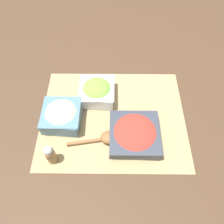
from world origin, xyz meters
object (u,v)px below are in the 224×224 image
object	(u,v)px
cucumber_bowl	(61,115)
pepper_shaker	(49,154)
tomato_bowl	(134,134)
lettuce_bowl	(96,91)
wooden_spoon	(105,138)

from	to	relation	value
cucumber_bowl	pepper_shaker	bearing A→B (deg)	-95.47
tomato_bowl	cucumber_bowl	size ratio (longest dim) A/B	1.22
lettuce_bowl	wooden_spoon	xyz separation A→B (m)	(0.04, -0.19, -0.02)
tomato_bowl	pepper_shaker	xyz separation A→B (m)	(-0.27, -0.08, 0.02)
pepper_shaker	tomato_bowl	bearing A→B (deg)	17.23
lettuce_bowl	cucumber_bowl	xyz separation A→B (m)	(-0.12, -0.11, 0.00)
lettuce_bowl	pepper_shaker	size ratio (longest dim) A/B	1.54
tomato_bowl	wooden_spoon	bearing A→B (deg)	-173.91
wooden_spoon	pepper_shaker	xyz separation A→B (m)	(-0.18, -0.07, 0.03)
lettuce_bowl	cucumber_bowl	distance (m)	0.17
cucumber_bowl	wooden_spoon	size ratio (longest dim) A/B	0.75
tomato_bowl	wooden_spoon	world-z (taller)	tomato_bowl
cucumber_bowl	lettuce_bowl	bearing A→B (deg)	42.93
tomato_bowl	pepper_shaker	distance (m)	0.29
tomato_bowl	wooden_spoon	xyz separation A→B (m)	(-0.10, -0.01, -0.01)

